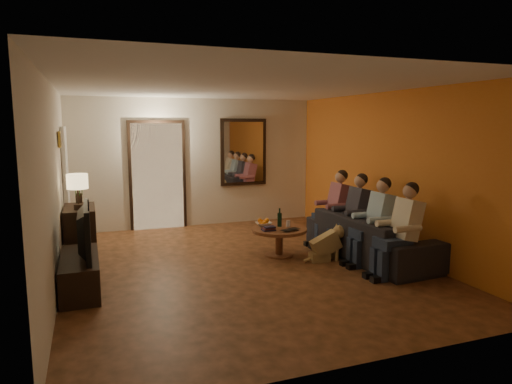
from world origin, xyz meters
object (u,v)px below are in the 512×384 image
object	(u,v)px
dresser	(81,233)
sofa	(370,237)
tv	(78,231)
coffee_table	(279,242)
tv_stand	(80,273)
laptop	(292,231)
dog	(326,243)
wine_bottle	(280,217)
person_b	(376,225)
bowl	(263,224)
person_a	(402,234)
person_d	(335,211)
table_lamp	(78,191)
person_c	(354,217)

from	to	relation	value
dresser	sofa	distance (m)	4.48
tv	coffee_table	bearing A→B (deg)	-79.34
tv_stand	laptop	distance (m)	3.07
laptop	tv	bearing A→B (deg)	165.40
dog	wine_bottle	xyz separation A→B (m)	(-0.51, 0.60, 0.32)
dresser	sofa	bearing A→B (deg)	-19.34
dog	person_b	bearing A→B (deg)	-30.45
person_b	bowl	bearing A→B (deg)	140.29
tv	person_a	bearing A→B (deg)	-103.00
dog	wine_bottle	distance (m)	0.85
tv_stand	bowl	bearing A→B (deg)	15.64
person_d	laptop	distance (m)	1.23
tv_stand	tv	xyz separation A→B (m)	(0.00, 0.00, 0.54)
table_lamp	dog	distance (m)	3.78
tv	sofa	distance (m)	4.24
sofa	person_d	bearing A→B (deg)	3.03
tv	bowl	distance (m)	2.89
sofa	coffee_table	world-z (taller)	sofa
tv	sofa	world-z (taller)	tv
dresser	sofa	xyz separation A→B (m)	(4.22, -1.48, -0.07)
person_c	bowl	bearing A→B (deg)	158.79
bowl	wine_bottle	world-z (taller)	wine_bottle
table_lamp	tv	size ratio (longest dim) A/B	0.48
person_d	coffee_table	xyz separation A→B (m)	(-1.18, -0.29, -0.38)
tv	wine_bottle	distance (m)	3.07
person_b	person_c	bearing A→B (deg)	90.00
table_lamp	wine_bottle	size ratio (longest dim) A/B	1.74
sofa	person_a	world-z (taller)	person_a
person_c	bowl	distance (m)	1.46
dog	bowl	bearing A→B (deg)	138.88
person_b	laptop	size ratio (longest dim) A/B	3.65
tv_stand	tv	world-z (taller)	tv
dresser	person_a	distance (m)	4.77
tv_stand	sofa	bearing A→B (deg)	-0.70
dog	sofa	bearing A→B (deg)	-5.43
dog	bowl	world-z (taller)	dog
person_b	wine_bottle	world-z (taller)	person_b
person_b	coffee_table	xyz separation A→B (m)	(-1.18, 0.91, -0.38)
dog	person_a	bearing A→B (deg)	-55.57
sofa	person_a	bearing A→B (deg)	170.34
sofa	coffee_table	bearing A→B (deg)	61.27
table_lamp	person_b	world-z (taller)	table_lamp
tv_stand	person_a	world-z (taller)	person_a
person_d	dresser	bearing A→B (deg)	171.96
person_c	coffee_table	xyz separation A→B (m)	(-1.18, 0.31, -0.38)
dresser	wine_bottle	bearing A→B (deg)	-14.51
coffee_table	wine_bottle	world-z (taller)	wine_bottle
person_c	person_d	size ratio (longest dim) A/B	1.00
person_c	laptop	size ratio (longest dim) A/B	3.65
bowl	tv	bearing A→B (deg)	-164.36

